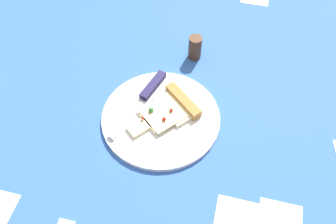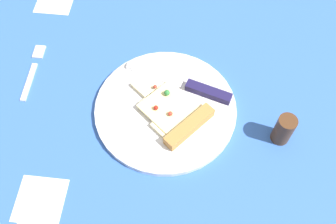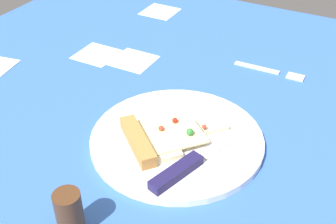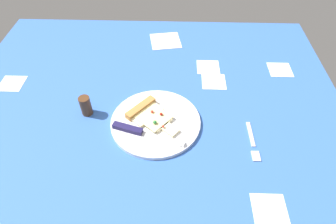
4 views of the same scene
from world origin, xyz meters
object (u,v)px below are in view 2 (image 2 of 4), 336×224
Objects in this scene: knife at (188,85)px; pepper_shaker at (284,129)px; fork at (33,68)px; pizza_slice at (174,113)px; plate at (166,109)px.

knife is 21.72cm from pepper_shaker.
pepper_shaker is 55.88cm from fork.
pizza_slice is 2.58× the size of pepper_shaker.
knife is 35.26cm from fork.
knife is at bearing -3.96° from fork.
pepper_shaker is at bearing -55.22° from pizza_slice.
pizza_slice is at bearing 84.32° from pepper_shaker.
pizza_slice is 34.18cm from fork.
pizza_slice is 1.19× the size of fork.
pizza_slice reaches higher than fork.
plate is at bearing 90.12° from pizza_slice.
pepper_shaker is (-9.53, -19.45, 1.69)cm from knife.
pepper_shaker reaches higher than pizza_slice.
fork is at bearing 76.43° from plate.
fork is (9.14, 32.90, -1.64)cm from pizza_slice.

